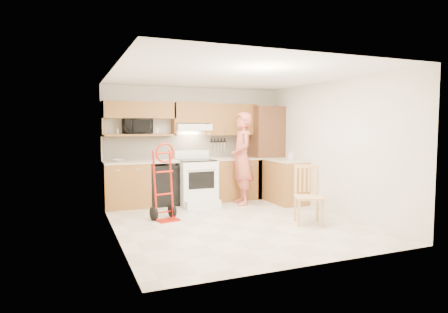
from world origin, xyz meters
TOP-DOWN VIEW (x-y plane):
  - floor at (0.00, 0.00)m, footprint 4.00×4.50m
  - ceiling at (0.00, 0.00)m, footprint 4.00×4.50m
  - wall_back at (0.00, 2.26)m, footprint 4.00×0.02m
  - wall_front at (0.00, -2.26)m, footprint 4.00×0.02m
  - wall_left at (-2.01, 0.00)m, footprint 0.02×4.50m
  - wall_right at (2.01, 0.00)m, footprint 0.02×4.50m
  - backsplash at (0.00, 2.23)m, footprint 3.92×0.03m
  - lower_cab_left at (-1.55, 1.95)m, footprint 0.90×0.60m
  - dishwasher at (-0.80, 1.95)m, footprint 0.60×0.60m
  - lower_cab_right at (0.83, 1.95)m, footprint 1.14×0.60m
  - countertop_left at (-1.25, 1.95)m, footprint 1.50×0.63m
  - countertop_right at (0.83, 1.95)m, footprint 1.14×0.63m
  - cab_return_right at (1.70, 1.15)m, footprint 0.60×1.00m
  - countertop_return at (1.70, 1.15)m, footprint 0.63×1.00m
  - pantry_tall at (1.65, 1.95)m, footprint 0.70×0.60m
  - upper_cab_left at (-1.25, 2.08)m, footprint 1.50×0.33m
  - upper_shelf_mw at (-1.25, 2.08)m, footprint 1.50×0.33m
  - upper_cab_center at (-0.12, 2.08)m, footprint 0.76×0.33m
  - upper_cab_right at (0.83, 2.08)m, footprint 1.14×0.33m
  - range_hood at (-0.12, 2.02)m, footprint 0.76×0.46m
  - knife_strip at (0.55, 2.21)m, footprint 0.40×0.05m
  - microwave at (-1.29, 2.08)m, footprint 0.59×0.41m
  - range at (-0.13, 1.66)m, footprint 0.76×1.00m
  - person at (0.76, 1.35)m, footprint 0.58×0.78m
  - hand_truck at (-1.07, 0.60)m, footprint 0.57×0.54m
  - dining_chair at (1.10, -0.59)m, footprint 0.60×0.62m
  - soap_bottle at (1.70, 0.95)m, footprint 0.09×0.10m
  - bowl at (-1.70, 1.95)m, footprint 0.28×0.28m

SIDE VIEW (x-z plane):
  - floor at x=0.00m, z-range -0.02..0.00m
  - dishwasher at x=-0.80m, z-range 0.00..0.85m
  - lower_cab_left at x=-1.55m, z-range 0.00..0.90m
  - lower_cab_right at x=0.83m, z-range 0.00..0.90m
  - cab_return_right at x=1.70m, z-range 0.00..0.90m
  - dining_chair at x=1.10m, z-range 0.00..0.99m
  - range at x=-0.13m, z-range 0.00..1.12m
  - hand_truck at x=-1.07m, z-range 0.00..1.23m
  - countertop_left at x=-1.25m, z-range 0.90..0.94m
  - countertop_right at x=0.83m, z-range 0.90..0.94m
  - countertop_return at x=1.70m, z-range 0.90..0.94m
  - bowl at x=-1.70m, z-range 0.94..0.99m
  - person at x=0.76m, z-range 0.00..1.95m
  - soap_bottle at x=1.70m, z-range 0.94..1.14m
  - pantry_tall at x=1.65m, z-range 0.00..2.10m
  - backsplash at x=0.00m, z-range 0.92..1.48m
  - knife_strip at x=0.55m, z-range 1.09..1.39m
  - wall_back at x=0.00m, z-range 0.00..2.50m
  - wall_front at x=0.00m, z-range 0.00..2.50m
  - wall_left at x=-2.01m, z-range 0.00..2.50m
  - wall_right at x=2.01m, z-range 0.00..2.50m
  - upper_shelf_mw at x=-1.25m, z-range 1.45..1.49m
  - range_hood at x=-0.12m, z-range 1.56..1.70m
  - microwave at x=-1.29m, z-range 1.49..1.81m
  - upper_cab_right at x=0.83m, z-range 1.45..2.15m
  - upper_cab_center at x=-0.12m, z-range 1.72..2.16m
  - upper_cab_left at x=-1.25m, z-range 1.81..2.15m
  - ceiling at x=0.00m, z-range 2.50..2.52m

